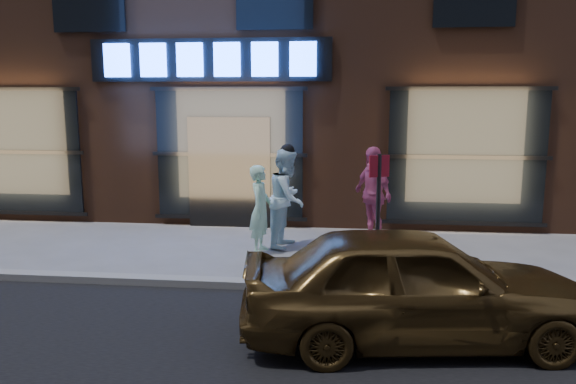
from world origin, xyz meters
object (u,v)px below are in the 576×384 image
object	(u,v)px
passerby	(372,194)
sign_post	(378,207)
gold_sedan	(415,285)
man_bowtie	(260,209)
man_cap	(287,198)

from	to	relation	value
passerby	sign_post	bearing A→B (deg)	-32.82
passerby	gold_sedan	distance (m)	4.65
passerby	sign_post	size ratio (longest dim) A/B	0.93
man_bowtie	passerby	xyz separation A→B (m)	(2.07, 1.04, 0.13)
gold_sedan	man_cap	bearing A→B (deg)	18.19
man_cap	gold_sedan	bearing A→B (deg)	-142.72
man_bowtie	gold_sedan	size ratio (longest dim) A/B	0.40
man_bowtie	gold_sedan	distance (m)	4.31
man_bowtie	man_cap	bearing A→B (deg)	-39.46
sign_post	gold_sedan	bearing A→B (deg)	-104.52
gold_sedan	passerby	bearing A→B (deg)	-3.53
man_bowtie	man_cap	xyz separation A→B (m)	(0.45, 0.45, 0.13)
passerby	man_cap	bearing A→B (deg)	-102.16
man_cap	passerby	bearing A→B (deg)	-58.33
man_cap	sign_post	distance (m)	2.68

